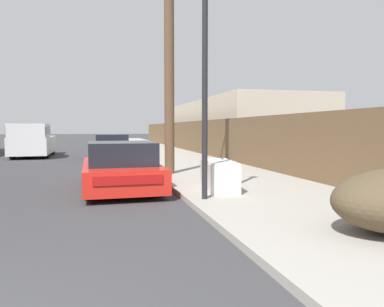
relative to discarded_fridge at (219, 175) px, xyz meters
The scene contains 9 objects.
sidewalk_curb 17.33m from the discarded_fridge, 86.45° to the left, with size 4.20×63.00×0.12m, color #9E998E.
discarded_fridge is the anchor object (origin of this frame).
parked_sports_car_red 2.64m from the discarded_fridge, 149.88° to the left, with size 1.98×4.34×1.26m.
car_parked_mid 11.84m from the discarded_fridge, 100.46° to the left, with size 1.96×4.07×1.29m.
pickup_truck 15.31m from the discarded_fridge, 114.89° to the left, with size 2.05×5.52×1.85m.
utility_pole 5.69m from the discarded_fridge, 99.30° to the left, with size 1.80×0.32×9.42m.
street_lamp 2.79m from the discarded_fridge, 121.70° to the right, with size 0.26×0.26×4.89m.
wooden_fence 15.78m from the discarded_fridge, 78.95° to the left, with size 0.08×41.88×1.94m, color brown.
building_right_house 18.79m from the discarded_fridge, 69.14° to the left, with size 6.00×18.02×3.51m, color beige.
Camera 1 is at (1.41, -2.39, 1.60)m, focal length 35.00 mm.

